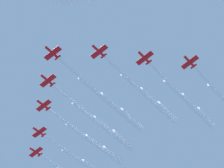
# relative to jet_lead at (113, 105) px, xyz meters

# --- Properties ---
(jet_lead) EXTENTS (70.52, 29.26, 4.28)m
(jet_lead) POSITION_rel_jet_lead_xyz_m (0.00, 0.00, 0.00)
(jet_lead) COLOR red
(jet_port_inner) EXTENTS (65.62, 26.59, 4.30)m
(jet_port_inner) POSITION_rel_jet_lead_xyz_m (14.52, -11.25, 2.92)
(jet_port_inner) COLOR red
(jet_starboard_inner) EXTENTS (71.02, 29.69, 4.37)m
(jet_starboard_inner) POSITION_rel_jet_lead_xyz_m (7.89, 18.88, 1.74)
(jet_starboard_inner) COLOR red
(jet_port_mid) EXTENTS (64.96, 26.85, 4.34)m
(jet_port_mid) POSITION_rel_jet_lead_xyz_m (31.78, -20.56, 0.88)
(jet_port_mid) COLOR red
(jet_starboard_mid) EXTENTS (67.34, 27.08, 4.28)m
(jet_starboard_mid) POSITION_rel_jet_lead_xyz_m (13.09, 35.78, 3.07)
(jet_starboard_mid) COLOR red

